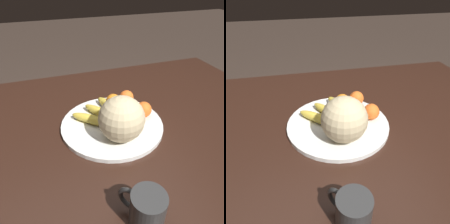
# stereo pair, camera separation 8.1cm
# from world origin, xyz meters

# --- Properties ---
(ground_plane) EXTENTS (12.00, 12.00, 0.00)m
(ground_plane) POSITION_xyz_m (0.00, 0.00, 0.00)
(ground_plane) COLOR #382B23
(kitchen_table) EXTENTS (1.50, 1.02, 0.73)m
(kitchen_table) POSITION_xyz_m (0.00, 0.00, 0.64)
(kitchen_table) COLOR black
(kitchen_table) RESTS_ON ground_plane
(fruit_bowl) EXTENTS (0.39, 0.39, 0.02)m
(fruit_bowl) POSITION_xyz_m (-0.04, -0.03, 0.74)
(fruit_bowl) COLOR white
(fruit_bowl) RESTS_ON kitchen_table
(melon) EXTENTS (0.16, 0.16, 0.16)m
(melon) POSITION_xyz_m (-0.04, -0.12, 0.82)
(melon) COLOR beige
(melon) RESTS_ON fruit_bowl
(banana_bunch) EXTENTS (0.22, 0.22, 0.04)m
(banana_bunch) POSITION_xyz_m (-0.06, 0.02, 0.76)
(banana_bunch) COLOR brown
(banana_bunch) RESTS_ON fruit_bowl
(orange_front_left) EXTENTS (0.07, 0.07, 0.07)m
(orange_front_left) POSITION_xyz_m (0.02, 0.01, 0.78)
(orange_front_left) COLOR orange
(orange_front_left) RESTS_ON fruit_bowl
(orange_front_right) EXTENTS (0.06, 0.06, 0.06)m
(orange_front_right) POSITION_xyz_m (0.00, 0.08, 0.77)
(orange_front_right) COLOR orange
(orange_front_right) RESTS_ON fruit_bowl
(orange_mid_center) EXTENTS (0.06, 0.06, 0.06)m
(orange_mid_center) POSITION_xyz_m (0.07, 0.09, 0.77)
(orange_mid_center) COLOR orange
(orange_mid_center) RESTS_ON fruit_bowl
(orange_back_left) EXTENTS (0.06, 0.06, 0.06)m
(orange_back_left) POSITION_xyz_m (0.09, -0.02, 0.77)
(orange_back_left) COLOR orange
(orange_back_left) RESTS_ON fruit_bowl
(produce_tag) EXTENTS (0.08, 0.03, 0.00)m
(produce_tag) POSITION_xyz_m (-0.03, -0.03, 0.74)
(produce_tag) COLOR white
(produce_tag) RESTS_ON fruit_bowl
(ceramic_mug) EXTENTS (0.10, 0.11, 0.10)m
(ceramic_mug) POSITION_xyz_m (-0.09, -0.41, 0.78)
(ceramic_mug) COLOR #2D2D2D
(ceramic_mug) RESTS_ON kitchen_table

